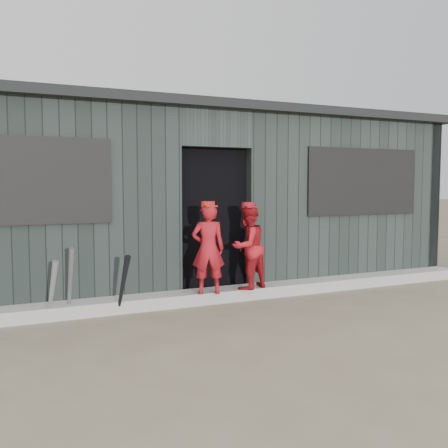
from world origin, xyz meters
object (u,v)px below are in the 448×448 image
dugout (180,198)px  player_grey_back (210,245)px  bat_left (52,291)px  player_red_left (208,249)px  bat_right (123,285)px  player_red_right (248,247)px  bat_mid (70,282)px

dugout → player_grey_back: bearing=-85.1°
bat_left → player_red_left: size_ratio=0.64×
bat_right → player_red_right: size_ratio=0.68×
player_grey_back → dugout: size_ratio=0.16×
player_red_left → dugout: 1.98m
player_grey_back → bat_mid: bearing=12.1°
bat_mid → player_red_right: (2.23, -0.01, 0.29)m
player_red_right → dugout: 1.92m
bat_left → bat_right: bearing=-2.7°
bat_mid → dugout: 2.78m
player_red_right → dugout: (-0.29, 1.81, 0.58)m
player_grey_back → dugout: 1.21m
bat_mid → bat_right: 0.58m
bat_mid → bat_right: size_ratio=1.13×
bat_mid → player_grey_back: 2.18m
player_red_right → player_red_left: bearing=-15.4°
bat_left → player_red_left: (1.85, 0.04, 0.36)m
player_grey_back → player_red_right: bearing=96.1°
bat_mid → player_grey_back: (2.03, 0.77, 0.23)m
player_red_left → player_red_right: size_ratio=1.02×
player_grey_back → bat_left: bearing=13.0°
bat_left → player_grey_back: (2.23, 0.88, 0.30)m
bat_left → player_red_left: player_red_left is taller
bat_left → dugout: 3.02m
bat_right → dugout: 2.56m
bat_mid → bat_left: bearing=-150.8°
bat_mid → player_red_left: size_ratio=0.75×
bat_mid → player_grey_back: bearing=20.8°
bat_mid → dugout: (1.94, 1.79, 0.87)m
bat_right → player_grey_back: size_ratio=0.58×
bat_mid → player_grey_back: size_ratio=0.65×
bat_left → player_grey_back: 2.42m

